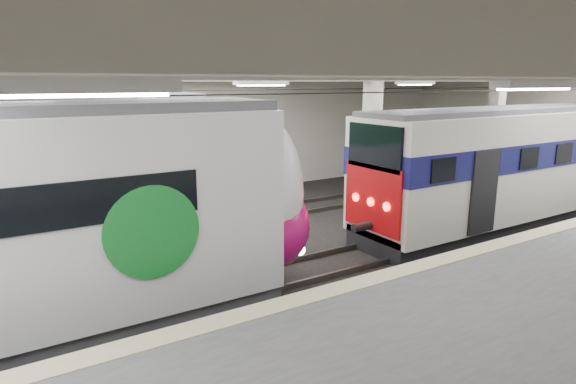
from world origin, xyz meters
TOP-DOWN VIEW (x-y plane):
  - station_hall at (0.00, -1.74)m, footprint 36.00×24.00m
  - modern_emu at (-6.61, -0.00)m, footprint 14.37×2.97m
  - older_rer at (8.59, 0.00)m, footprint 12.41×2.74m

SIDE VIEW (x-z plane):
  - older_rer at x=8.59m, z-range 0.10..4.24m
  - modern_emu at x=-6.61m, z-range -0.04..4.57m
  - station_hall at x=0.00m, z-range 0.37..6.12m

